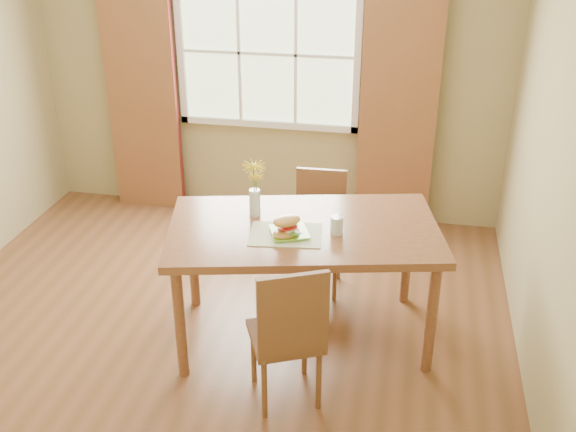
% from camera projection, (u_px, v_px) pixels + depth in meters
% --- Properties ---
extents(room, '(4.24, 3.84, 2.74)m').
position_uv_depth(room, '(203.00, 145.00, 4.22)').
color(room, brown).
rests_on(room, ground).
extents(window, '(1.62, 0.06, 1.32)m').
position_uv_depth(window, '(268.00, 54.00, 5.80)').
color(window, beige).
rests_on(window, room).
extents(curtain_left, '(0.65, 0.08, 2.20)m').
position_uv_depth(curtain_left, '(142.00, 94.00, 6.09)').
color(curtain_left, maroon).
rests_on(curtain_left, room).
extents(curtain_right, '(0.65, 0.08, 2.20)m').
position_uv_depth(curtain_right, '(398.00, 109.00, 5.70)').
color(curtain_right, maroon).
rests_on(curtain_right, room).
extents(dining_table, '(1.90, 1.33, 0.84)m').
position_uv_depth(dining_table, '(304.00, 239.00, 4.36)').
color(dining_table, brown).
rests_on(dining_table, room).
extents(chair_near, '(0.53, 0.53, 0.97)m').
position_uv_depth(chair_near, '(289.00, 331.00, 3.84)').
color(chair_near, brown).
rests_on(chair_near, room).
extents(chair_far, '(0.39, 0.39, 0.91)m').
position_uv_depth(chair_far, '(319.00, 225.00, 5.09)').
color(chair_far, brown).
rests_on(chair_far, room).
extents(placemat, '(0.49, 0.38, 0.01)m').
position_uv_depth(placemat, '(286.00, 234.00, 4.22)').
color(placemat, beige).
rests_on(placemat, dining_table).
extents(plate, '(0.29, 0.29, 0.01)m').
position_uv_depth(plate, '(289.00, 233.00, 4.22)').
color(plate, '#89D836').
rests_on(plate, placemat).
extents(croissant_sandwich, '(0.22, 0.22, 0.14)m').
position_uv_depth(croissant_sandwich, '(287.00, 227.00, 4.14)').
color(croissant_sandwich, gold).
rests_on(croissant_sandwich, plate).
extents(water_glass, '(0.08, 0.08, 0.12)m').
position_uv_depth(water_glass, '(337.00, 226.00, 4.21)').
color(water_glass, silver).
rests_on(water_glass, dining_table).
extents(flower_vase, '(0.15, 0.15, 0.38)m').
position_uv_depth(flower_vase, '(255.00, 184.00, 4.37)').
color(flower_vase, silver).
rests_on(flower_vase, dining_table).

